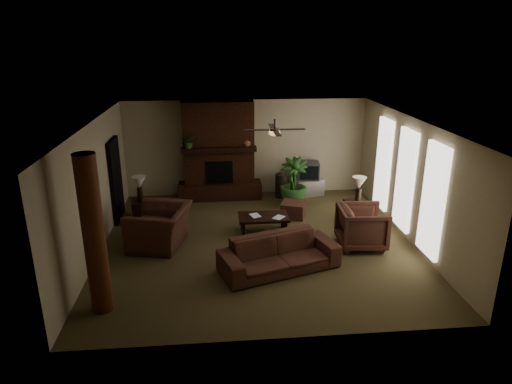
{
  "coord_description": "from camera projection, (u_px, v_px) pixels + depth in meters",
  "views": [
    {
      "loc": [
        -0.93,
        -9.42,
        4.53
      ],
      "look_at": [
        0.0,
        0.4,
        1.1
      ],
      "focal_mm": 31.76,
      "sensor_mm": 36.0,
      "label": 1
    }
  ],
  "objects": [
    {
      "name": "book_a",
      "position": [
        251.0,
        211.0,
        10.73
      ],
      "size": [
        0.21,
        0.09,
        0.29
      ],
      "primitive_type": "imported",
      "rotation": [
        0.0,
        0.0,
        0.32
      ],
      "color": "#999999",
      "rests_on": "coffee_table"
    },
    {
      "name": "book_b",
      "position": [
        275.0,
        211.0,
        10.72
      ],
      "size": [
        0.18,
        0.15,
        0.29
      ],
      "primitive_type": "imported",
      "rotation": [
        0.0,
        0.0,
        -0.69
      ],
      "color": "#999999",
      "rests_on": "coffee_table"
    },
    {
      "name": "tv",
      "position": [
        308.0,
        171.0,
        13.29
      ],
      "size": [
        0.7,
        0.59,
        0.52
      ],
      "color": "#373739",
      "rests_on": "tv_stand"
    },
    {
      "name": "mantel_vase",
      "position": [
        247.0,
        142.0,
        12.72
      ],
      "size": [
        0.26,
        0.27,
        0.22
      ],
      "primitive_type": "imported",
      "rotation": [
        0.0,
        0.0,
        0.2
      ],
      "color": "brown",
      "rests_on": "fireplace"
    },
    {
      "name": "windows",
      "position": [
        405.0,
        180.0,
        10.48
      ],
      "size": [
        0.08,
        3.65,
        2.35
      ],
      "color": "white",
      "rests_on": "ground"
    },
    {
      "name": "ottoman",
      "position": [
        293.0,
        209.0,
        11.86
      ],
      "size": [
        0.77,
        0.77,
        0.4
      ],
      "primitive_type": "cube",
      "rotation": [
        0.0,
        0.0,
        -0.34
      ],
      "color": "#4D2C21",
      "rests_on": "ground"
    },
    {
      "name": "room_shell",
      "position": [
        258.0,
        185.0,
        9.97
      ],
      "size": [
        7.0,
        7.0,
        7.0
      ],
      "color": "brown",
      "rests_on": "ground"
    },
    {
      "name": "mantel_plant",
      "position": [
        189.0,
        143.0,
        12.47
      ],
      "size": [
        0.48,
        0.51,
        0.33
      ],
      "primitive_type": "imported",
      "rotation": [
        0.0,
        0.0,
        -0.28
      ],
      "color": "#285020",
      "rests_on": "fireplace"
    },
    {
      "name": "floor_plant",
      "position": [
        293.0,
        193.0,
        12.59
      ],
      "size": [
        1.07,
        1.5,
        0.76
      ],
      "primitive_type": "imported",
      "rotation": [
        0.0,
        0.0,
        -0.25
      ],
      "color": "#285020",
      "rests_on": "ground"
    },
    {
      "name": "coffee_table",
      "position": [
        264.0,
        218.0,
        10.85
      ],
      "size": [
        1.2,
        0.7,
        0.43
      ],
      "color": "black",
      "rests_on": "ground"
    },
    {
      "name": "armchair_left",
      "position": [
        159.0,
        220.0,
        10.12
      ],
      "size": [
        1.19,
        1.55,
        1.21
      ],
      "primitive_type": "imported",
      "rotation": [
        0.0,
        0.0,
        -1.8
      ],
      "color": "#4D2C21",
      "rests_on": "ground"
    },
    {
      "name": "doorway",
      "position": [
        116.0,
        180.0,
        11.47
      ],
      "size": [
        0.1,
        1.0,
        2.1
      ],
      "primitive_type": "cube",
      "color": "black",
      "rests_on": "ground"
    },
    {
      "name": "ceiling_fan",
      "position": [
        275.0,
        131.0,
        9.91
      ],
      "size": [
        1.35,
        1.35,
        0.37
      ],
      "color": "#2F2114",
      "rests_on": "ceiling"
    },
    {
      "name": "side_table_right",
      "position": [
        356.0,
        211.0,
        11.55
      ],
      "size": [
        0.6,
        0.6,
        0.55
      ],
      "primitive_type": "cube",
      "rotation": [
        0.0,
        0.0,
        0.24
      ],
      "color": "black",
      "rests_on": "ground"
    },
    {
      "name": "lamp_left",
      "position": [
        139.0,
        184.0,
        11.31
      ],
      "size": [
        0.45,
        0.45,
        0.65
      ],
      "color": "#2F2114",
      "rests_on": "side_table_left"
    },
    {
      "name": "fireplace",
      "position": [
        219.0,
        159.0,
        13.01
      ],
      "size": [
        2.4,
        0.7,
        2.8
      ],
      "color": "#412011",
      "rests_on": "ground"
    },
    {
      "name": "armchair_right",
      "position": [
        362.0,
        225.0,
        10.09
      ],
      "size": [
        1.0,
        1.06,
        1.03
      ],
      "primitive_type": "imported",
      "rotation": [
        0.0,
        0.0,
        1.51
      ],
      "color": "#4D2C21",
      "rests_on": "ground"
    },
    {
      "name": "side_table_left",
      "position": [
        142.0,
        211.0,
        11.59
      ],
      "size": [
        0.58,
        0.58,
        0.55
      ],
      "primitive_type": "cube",
      "rotation": [
        0.0,
        0.0,
        0.17
      ],
      "color": "black",
      "rests_on": "ground"
    },
    {
      "name": "log_column",
      "position": [
        94.0,
        236.0,
        7.45
      ],
      "size": [
        0.36,
        0.36,
        2.8
      ],
      "primitive_type": "cylinder",
      "color": "#5A2C16",
      "rests_on": "ground"
    },
    {
      "name": "floor_vase",
      "position": [
        281.0,
        183.0,
        13.23
      ],
      "size": [
        0.34,
        0.34,
        0.77
      ],
      "color": "black",
      "rests_on": "ground"
    },
    {
      "name": "lamp_right",
      "position": [
        359.0,
        185.0,
        11.28
      ],
      "size": [
        0.41,
        0.41,
        0.65
      ],
      "color": "#2F2114",
      "rests_on": "side_table_right"
    },
    {
      "name": "sofa",
      "position": [
        279.0,
        249.0,
        9.09
      ],
      "size": [
        2.49,
        1.42,
        0.94
      ],
      "primitive_type": "imported",
      "rotation": [
        0.0,
        0.0,
        0.32
      ],
      "color": "#4D2C21",
      "rests_on": "ground"
    },
    {
      "name": "tv_stand",
      "position": [
        308.0,
        187.0,
        13.47
      ],
      "size": [
        0.95,
        0.69,
        0.5
      ],
      "primitive_type": "cube",
      "rotation": [
        0.0,
        0.0,
        0.25
      ],
      "color": "silver",
      "rests_on": "ground"
    }
  ]
}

